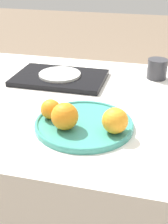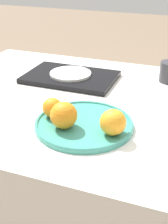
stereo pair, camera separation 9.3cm
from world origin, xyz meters
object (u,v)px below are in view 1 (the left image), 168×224
Objects in this scene: orange_0 at (65,116)px; cup_0 at (157,69)px; orange_2 at (51,109)px; orange_1 at (115,121)px; serving_tray at (60,78)px; fruit_platter at (84,124)px; side_plate at (60,74)px.

orange_0 is 0.57m from cup_0.
orange_0 is 1.29× the size of orange_2.
serving_tray is (-0.29, 0.38, -0.04)m from orange_1.
fruit_platter is 4.01× the size of orange_1.
side_plate is (-0.29, 0.38, -0.03)m from orange_1.
side_plate is at bearing 110.24° from orange_0.
fruit_platter is 4.86× the size of orange_2.
orange_2 is at bearing -123.16° from cup_0.
serving_tray is at bearing 103.72° from orange_2.
orange_1 reaches higher than side_plate.
side_plate is (-0.19, 0.35, 0.02)m from fruit_platter.
side_plate is at bearing 127.34° from orange_1.
cup_0 is at bearing 79.02° from orange_1.
orange_1 is 0.51m from cup_0.
orange_1 is 0.91× the size of cup_0.
orange_2 is at bearing 140.82° from orange_0.
cup_0 is (0.30, 0.46, -0.00)m from orange_2.
side_plate reaches higher than serving_tray.
orange_2 is (-0.21, 0.04, -0.01)m from orange_1.
side_plate reaches higher than fruit_platter.
orange_2 is at bearing 177.41° from fruit_platter.
fruit_platter is 0.40m from side_plate.
orange_2 is 0.36× the size of side_plate.
orange_1 is at bearing 5.70° from orange_0.
orange_1 is at bearing -9.80° from orange_2.
cup_0 is (0.10, 0.50, -0.01)m from orange_1.
orange_2 reaches higher than side_plate.
serving_tray is at bearing 127.34° from orange_1.
side_plate is at bearing 118.74° from fruit_platter.
side_plate is 0.41m from cup_0.
side_plate is at bearing 0.00° from serving_tray.
orange_2 is 0.17× the size of serving_tray.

